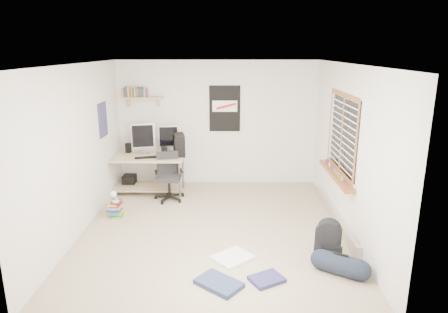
{
  "coord_description": "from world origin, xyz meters",
  "views": [
    {
      "loc": [
        0.22,
        -5.71,
        2.71
      ],
      "look_at": [
        0.16,
        0.11,
        1.13
      ],
      "focal_mm": 32.0,
      "sensor_mm": 36.0,
      "label": 1
    }
  ],
  "objects_px": {
    "office_chair": "(169,174)",
    "book_stack": "(115,208)",
    "backpack": "(328,245)",
    "desk": "(144,174)",
    "duffel_bag": "(340,264)"
  },
  "relations": [
    {
      "from": "office_chair",
      "to": "book_stack",
      "type": "distance_m",
      "value": 1.18
    },
    {
      "from": "backpack",
      "to": "book_stack",
      "type": "relative_size",
      "value": 1.05
    },
    {
      "from": "desk",
      "to": "book_stack",
      "type": "bearing_deg",
      "value": -93.43
    },
    {
      "from": "desk",
      "to": "duffel_bag",
      "type": "height_order",
      "value": "desk"
    },
    {
      "from": "office_chair",
      "to": "backpack",
      "type": "relative_size",
      "value": 1.98
    },
    {
      "from": "desk",
      "to": "office_chair",
      "type": "height_order",
      "value": "office_chair"
    },
    {
      "from": "backpack",
      "to": "book_stack",
      "type": "height_order",
      "value": "backpack"
    },
    {
      "from": "office_chair",
      "to": "book_stack",
      "type": "relative_size",
      "value": 2.07
    },
    {
      "from": "duffel_bag",
      "to": "book_stack",
      "type": "height_order",
      "value": "duffel_bag"
    },
    {
      "from": "backpack",
      "to": "duffel_bag",
      "type": "height_order",
      "value": "backpack"
    },
    {
      "from": "duffel_bag",
      "to": "book_stack",
      "type": "bearing_deg",
      "value": -175.87
    },
    {
      "from": "desk",
      "to": "duffel_bag",
      "type": "relative_size",
      "value": 3.1
    },
    {
      "from": "office_chair",
      "to": "book_stack",
      "type": "bearing_deg",
      "value": -147.99
    },
    {
      "from": "office_chair",
      "to": "backpack",
      "type": "distance_m",
      "value": 3.24
    },
    {
      "from": "office_chair",
      "to": "backpack",
      "type": "xyz_separation_m",
      "value": [
        2.41,
        -2.15,
        -0.29
      ]
    }
  ]
}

